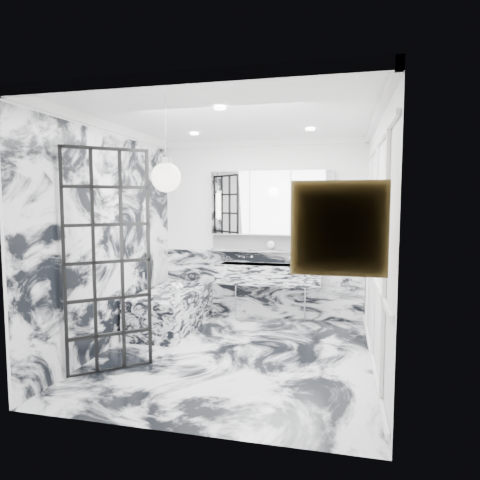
% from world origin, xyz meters
% --- Properties ---
extents(floor, '(3.60, 3.60, 0.00)m').
position_xyz_m(floor, '(0.00, 0.00, 0.00)').
color(floor, silver).
rests_on(floor, ground).
extents(ceiling, '(3.60, 3.60, 0.00)m').
position_xyz_m(ceiling, '(0.00, 0.00, 2.80)').
color(ceiling, white).
rests_on(ceiling, wall_back).
extents(wall_back, '(3.60, 0.00, 3.60)m').
position_xyz_m(wall_back, '(0.00, 1.80, 1.40)').
color(wall_back, white).
rests_on(wall_back, floor).
extents(wall_front, '(3.60, 0.00, 3.60)m').
position_xyz_m(wall_front, '(0.00, -1.80, 1.40)').
color(wall_front, white).
rests_on(wall_front, floor).
extents(wall_left, '(0.00, 3.60, 3.60)m').
position_xyz_m(wall_left, '(-1.60, 0.00, 1.40)').
color(wall_left, white).
rests_on(wall_left, floor).
extents(wall_right, '(0.00, 3.60, 3.60)m').
position_xyz_m(wall_right, '(1.60, 0.00, 1.40)').
color(wall_right, white).
rests_on(wall_right, floor).
extents(marble_clad_back, '(3.18, 0.05, 1.05)m').
position_xyz_m(marble_clad_back, '(0.00, 1.78, 0.53)').
color(marble_clad_back, silver).
rests_on(marble_clad_back, floor).
extents(marble_clad_left, '(0.02, 3.56, 2.68)m').
position_xyz_m(marble_clad_left, '(-1.59, 0.00, 1.34)').
color(marble_clad_left, silver).
rests_on(marble_clad_left, floor).
extents(panel_molding, '(0.03, 3.40, 2.30)m').
position_xyz_m(panel_molding, '(1.58, 0.00, 1.30)').
color(panel_molding, white).
rests_on(panel_molding, floor).
extents(soap_bottle_a, '(0.09, 0.09, 0.19)m').
position_xyz_m(soap_bottle_a, '(0.54, 1.71, 1.19)').
color(soap_bottle_a, '#8C5919').
rests_on(soap_bottle_a, ledge).
extents(soap_bottle_b, '(0.09, 0.09, 0.17)m').
position_xyz_m(soap_bottle_b, '(0.93, 1.71, 1.17)').
color(soap_bottle_b, '#4C4C51').
rests_on(soap_bottle_b, ledge).
extents(soap_bottle_c, '(0.16, 0.16, 0.17)m').
position_xyz_m(soap_bottle_c, '(0.78, 1.71, 1.17)').
color(soap_bottle_c, silver).
rests_on(soap_bottle_c, ledge).
extents(face_pot, '(0.13, 0.13, 0.13)m').
position_xyz_m(face_pot, '(0.16, 1.71, 1.17)').
color(face_pot, white).
rests_on(face_pot, ledge).
extents(amber_bottle, '(0.04, 0.04, 0.10)m').
position_xyz_m(amber_bottle, '(0.62, 1.71, 1.14)').
color(amber_bottle, '#8C5919').
rests_on(amber_bottle, ledge).
extents(flower_vase, '(0.08, 0.08, 0.12)m').
position_xyz_m(flower_vase, '(-0.82, 0.25, 0.61)').
color(flower_vase, silver).
rests_on(flower_vase, bathtub).
extents(crittall_door, '(0.70, 0.60, 2.39)m').
position_xyz_m(crittall_door, '(-1.21, -0.76, 1.20)').
color(crittall_door, black).
rests_on(crittall_door, floor).
extents(artwork, '(0.58, 0.06, 0.58)m').
position_xyz_m(artwork, '(1.20, -1.76, 1.65)').
color(artwork, orange).
rests_on(artwork, wall_front).
extents(pendant_light, '(0.25, 0.25, 0.25)m').
position_xyz_m(pendant_light, '(-0.26, -1.39, 2.05)').
color(pendant_light, white).
rests_on(pendant_light, ceiling).
extents(trough_sink, '(1.60, 0.45, 0.30)m').
position_xyz_m(trough_sink, '(0.15, 1.55, 0.73)').
color(trough_sink, silver).
rests_on(trough_sink, wall_back).
extents(ledge, '(1.90, 0.14, 0.04)m').
position_xyz_m(ledge, '(0.15, 1.72, 1.07)').
color(ledge, silver).
rests_on(ledge, wall_back).
extents(subway_tile, '(1.90, 0.03, 0.23)m').
position_xyz_m(subway_tile, '(0.15, 1.78, 1.21)').
color(subway_tile, white).
rests_on(subway_tile, wall_back).
extents(mirror_cabinet, '(1.90, 0.16, 1.00)m').
position_xyz_m(mirror_cabinet, '(0.15, 1.73, 1.82)').
color(mirror_cabinet, white).
rests_on(mirror_cabinet, wall_back).
extents(sconce_left, '(0.07, 0.07, 0.40)m').
position_xyz_m(sconce_left, '(-0.67, 1.63, 1.78)').
color(sconce_left, white).
rests_on(sconce_left, mirror_cabinet).
extents(sconce_right, '(0.07, 0.07, 0.40)m').
position_xyz_m(sconce_right, '(0.97, 1.63, 1.78)').
color(sconce_right, white).
rests_on(sconce_right, mirror_cabinet).
extents(bathtub, '(0.75, 1.65, 0.55)m').
position_xyz_m(bathtub, '(-1.18, 0.90, 0.28)').
color(bathtub, silver).
rests_on(bathtub, floor).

